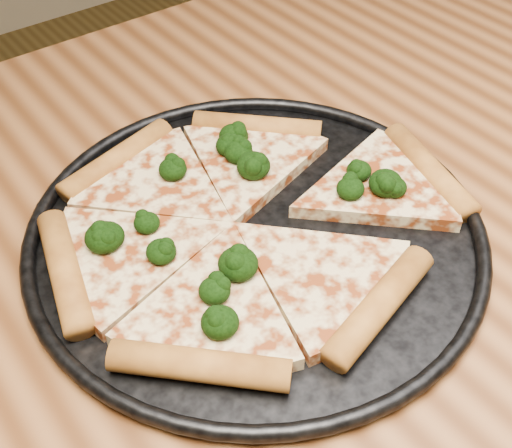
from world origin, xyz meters
TOP-DOWN VIEW (x-y plane):
  - dining_table at (0.00, 0.00)m, footprint 1.20×0.90m
  - pizza_pan at (0.01, 0.03)m, footprint 0.40×0.40m
  - pizza at (0.00, 0.04)m, footprint 0.39×0.34m
  - broccoli_florets at (0.00, 0.05)m, footprint 0.27×0.21m

SIDE VIEW (x-z plane):
  - dining_table at x=0.00m, z-range 0.28..1.03m
  - pizza_pan at x=0.01m, z-range 0.75..0.77m
  - pizza at x=0.00m, z-range 0.75..0.78m
  - broccoli_florets at x=0.00m, z-range 0.77..0.79m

